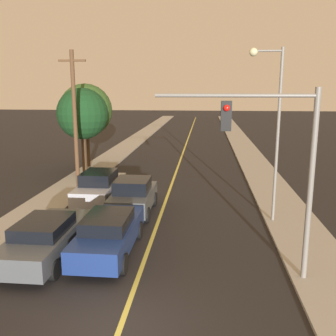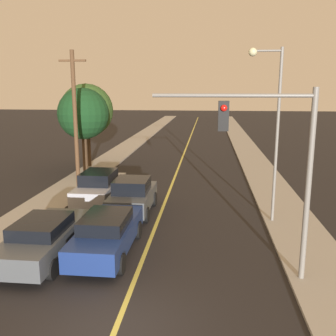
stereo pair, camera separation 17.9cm
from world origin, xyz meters
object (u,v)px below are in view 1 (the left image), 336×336
at_px(car_outer_lane_second, 100,186).
at_px(tree_left_near, 86,111).
at_px(traffic_signal_mast, 275,152).
at_px(streetlamp_right, 272,115).
at_px(utility_pole_left, 75,119).
at_px(tree_left_far, 82,114).
at_px(car_outer_lane_front, 46,238).
at_px(car_near_lane_second, 133,196).
at_px(car_near_lane_front, 109,233).

distance_m(car_outer_lane_second, tree_left_near, 10.15).
xyz_separation_m(traffic_signal_mast, streetlamp_right, (0.78, 5.43, 0.75)).
distance_m(car_outer_lane_second, utility_pole_left, 4.57).
distance_m(tree_left_near, tree_left_far, 3.05).
xyz_separation_m(traffic_signal_mast, utility_pole_left, (-9.79, 10.00, 0.14)).
height_order(car_outer_lane_front, car_outer_lane_second, car_outer_lane_second).
height_order(car_near_lane_second, utility_pole_left, utility_pole_left).
relative_size(car_near_lane_front, tree_left_near, 0.78).
bearing_deg(utility_pole_left, traffic_signal_mast, -45.60).
bearing_deg(streetlamp_right, utility_pole_left, 156.65).
xyz_separation_m(car_outer_lane_second, tree_left_near, (-3.48, 8.84, 3.59)).
bearing_deg(car_outer_lane_second, car_outer_lane_front, -90.00).
bearing_deg(streetlamp_right, traffic_signal_mast, -98.17).
distance_m(car_near_lane_second, car_outer_lane_front, 5.76).
height_order(car_near_lane_front, car_outer_lane_second, car_outer_lane_second).
bearing_deg(car_outer_lane_second, car_near_lane_front, -71.39).
bearing_deg(car_outer_lane_front, traffic_signal_mast, -5.44).
distance_m(traffic_signal_mast, tree_left_far, 17.29).
relative_size(tree_left_near, tree_left_far, 1.05).
xyz_separation_m(car_near_lane_second, streetlamp_right, (6.40, -0.64, 4.07)).
bearing_deg(car_near_lane_front, car_outer_lane_front, -164.63).
distance_m(car_near_lane_second, tree_left_near, 12.52).
xyz_separation_m(car_near_lane_second, tree_left_near, (-5.66, 10.59, 3.56)).
height_order(utility_pole_left, tree_left_near, utility_pole_left).
height_order(car_outer_lane_second, tree_left_near, tree_left_near).
distance_m(car_near_lane_front, car_outer_lane_front, 2.26).
xyz_separation_m(streetlamp_right, tree_left_far, (-11.33, 8.26, -0.58)).
height_order(car_near_lane_second, car_outer_lane_second, car_near_lane_second).
xyz_separation_m(car_near_lane_front, utility_pole_left, (-4.17, 8.65, 3.52)).
distance_m(car_near_lane_second, tree_left_far, 9.73).
height_order(car_near_lane_second, tree_left_near, tree_left_near).
xyz_separation_m(car_near_lane_second, car_outer_lane_second, (-2.18, 1.75, -0.04)).
relative_size(car_outer_lane_front, utility_pole_left, 0.61).
height_order(streetlamp_right, tree_left_near, streetlamp_right).
distance_m(car_outer_lane_second, tree_left_far, 7.39).
bearing_deg(utility_pole_left, streetlamp_right, -23.35).
bearing_deg(utility_pole_left, car_outer_lane_second, -47.51).
bearing_deg(utility_pole_left, car_outer_lane_front, -77.87).
relative_size(car_near_lane_front, car_outer_lane_front, 1.00).
bearing_deg(car_near_lane_front, traffic_signal_mast, -13.44).
relative_size(traffic_signal_mast, utility_pole_left, 0.74).
bearing_deg(utility_pole_left, tree_left_far, 101.64).
relative_size(car_outer_lane_second, utility_pole_left, 0.59).
bearing_deg(streetlamp_right, car_near_lane_second, 174.29).
height_order(car_outer_lane_front, utility_pole_left, utility_pole_left).
bearing_deg(car_outer_lane_front, car_near_lane_second, 67.73).
xyz_separation_m(car_outer_lane_front, tree_left_near, (-3.48, 15.92, 3.65)).
xyz_separation_m(tree_left_near, tree_left_far, (0.73, -2.96, -0.06)).
relative_size(car_outer_lane_front, tree_left_far, 0.81).
xyz_separation_m(car_outer_lane_front, traffic_signal_mast, (7.80, -0.74, 3.42)).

